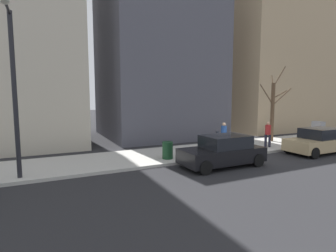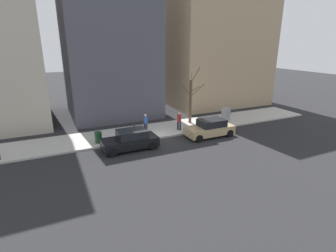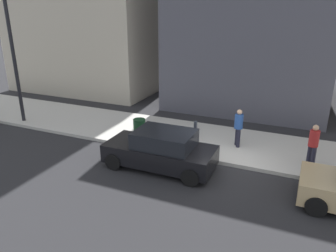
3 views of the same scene
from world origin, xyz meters
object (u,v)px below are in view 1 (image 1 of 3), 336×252
parking_meter (217,141)px  streetlamp (13,81)px  parked_car_black (223,151)px  office_block_center (157,46)px  bare_tree (273,109)px  utility_box (318,131)px  pedestrian_near_meter (268,133)px  parked_car_tan (319,141)px  pedestrian_midblock (224,134)px  trash_bin (168,150)px  office_tower_left (262,21)px

parking_meter → streetlamp: bearing=91.0°
parked_car_black → parking_meter: parked_car_black is taller
parked_car_black → office_block_center: (11.19, -1.35, 7.02)m
parked_car_black → bare_tree: 8.40m
utility_box → pedestrian_near_meter: bearing=93.0°
parked_car_tan → pedestrian_midblock: size_ratio=2.53×
trash_bin → office_block_center: office_block_center is taller
parked_car_black → pedestrian_near_meter: bearing=-68.5°
parking_meter → utility_box: bearing=-85.1°
parking_meter → utility_box: utility_box is taller
streetlamp → office_block_center: (9.78, -10.20, 3.74)m
office_tower_left → utility_box: bearing=157.4°
streetlamp → parking_meter: bearing=-89.0°
parking_meter → streetlamp: size_ratio=0.21×
parked_car_tan → utility_box: utility_box is taller
utility_box → office_block_center: office_block_center is taller
trash_bin → bare_tree: bearing=-79.8°
streetlamp → pedestrian_midblock: (1.49, -11.15, -2.93)m
parked_car_tan → parking_meter: bearing=74.9°
parked_car_tan → streetlamp: streetlamp is taller
parked_car_black → office_block_center: office_block_center is taller
parked_car_black → parked_car_tan: bearing=-91.5°
trash_bin → pedestrian_midblock: 4.45m
parking_meter → pedestrian_midblock: (1.33, -1.49, 0.11)m
streetlamp → office_tower_left: bearing=-64.3°
trash_bin → streetlamp: bearing=95.2°
pedestrian_midblock → parking_meter: bearing=-74.9°
parked_car_black → streetlamp: streetlamp is taller
parked_car_black → office_tower_left: office_tower_left is taller
pedestrian_midblock → utility_box: bearing=60.1°
pedestrian_midblock → office_block_center: bearing=159.8°
utility_box → office_block_center: bearing=46.8°
parked_car_black → office_block_center: bearing=-7.5°
parked_car_black → pedestrian_midblock: bearing=-39.0°
trash_bin → pedestrian_midblock: bearing=-78.6°
parking_meter → pedestrian_midblock: pedestrian_midblock is taller
parked_car_tan → pedestrian_midblock: pedestrian_midblock is taller
streetlamp → bare_tree: streetlamp is taller
streetlamp → office_block_center: bearing=-46.2°
parked_car_black → bare_tree: bare_tree is taller
parking_meter → bare_tree: size_ratio=0.25×
streetlamp → trash_bin: 7.64m
parked_car_tan → streetlamp: bearing=84.4°
parking_meter → bare_tree: (2.14, -6.51, 1.52)m
parked_car_black → office_tower_left: bearing=-50.0°
trash_bin → office_block_center: (9.16, -3.39, 7.16)m
trash_bin → office_tower_left: office_tower_left is taller
parked_car_black → office_block_center: 13.28m
bare_tree → trash_bin: bare_tree is taller
trash_bin → office_block_center: 12.11m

